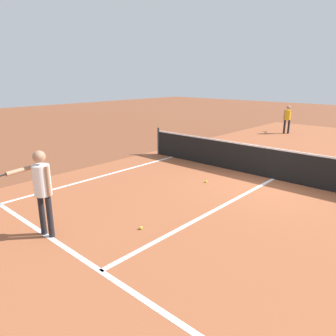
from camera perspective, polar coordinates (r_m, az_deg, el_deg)
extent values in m
plane|color=brown|center=(10.12, 18.52, -1.90)|extent=(60.00, 60.00, 0.00)
cube|color=#9E5433|center=(10.12, 18.52, -1.90)|extent=(10.62, 24.40, 0.00)
cube|color=white|center=(8.91, -25.52, -5.09)|extent=(0.10, 11.89, 0.01)
cube|color=white|center=(5.41, -12.15, -17.77)|extent=(8.22, 0.10, 0.01)
cube|color=white|center=(7.46, 8.28, -7.64)|extent=(0.10, 6.40, 0.01)
cylinder|color=#33383D|center=(12.62, -1.72, 4.92)|extent=(0.09, 0.09, 1.07)
cube|color=black|center=(10.00, 18.75, 0.58)|extent=(9.69, 0.02, 0.91)
cube|color=white|center=(9.89, 19.00, 3.26)|extent=(9.69, 0.03, 0.05)
cylinder|color=black|center=(6.49, -20.61, -8.26)|extent=(0.11, 0.11, 0.84)
cylinder|color=black|center=(6.65, -21.85, -7.80)|extent=(0.11, 0.11, 0.84)
cylinder|color=white|center=(6.33, -21.89, -2.08)|extent=(0.32, 0.32, 0.59)
sphere|color=#A87A5B|center=(6.21, -22.33, 1.89)|extent=(0.23, 0.23, 0.23)
cylinder|color=#A87A5B|center=(6.20, -20.91, -2.25)|extent=(0.08, 0.08, 0.57)
cylinder|color=#A87A5B|center=(6.23, -25.14, -0.36)|extent=(0.20, 0.58, 0.08)
cylinder|color=black|center=(6.02, -28.17, -1.29)|extent=(0.08, 0.22, 0.03)
cylinder|color=black|center=(18.57, 20.34, 7.05)|extent=(0.11, 0.11, 0.75)
cylinder|color=black|center=(18.60, 21.01, 7.00)|extent=(0.11, 0.11, 0.75)
cylinder|color=gold|center=(18.51, 20.87, 8.97)|extent=(0.32, 0.32, 0.53)
sphere|color=#A87A5B|center=(18.47, 21.00, 10.21)|extent=(0.21, 0.21, 0.21)
cylinder|color=#A87A5B|center=(18.48, 20.35, 9.03)|extent=(0.08, 0.08, 0.51)
cylinder|color=#A87A5B|center=(18.76, 21.34, 9.66)|extent=(0.33, 0.48, 0.08)
cylinder|color=black|center=(19.12, 21.17, 9.78)|extent=(0.14, 0.20, 0.03)
torus|color=red|center=(19.36, 21.07, 9.85)|extent=(0.16, 0.25, 0.28)
cylinder|color=silver|center=(19.36, 21.07, 9.85)|extent=(0.22, 0.13, 0.25)
sphere|color=#CCE033|center=(6.55, -4.93, -10.75)|extent=(0.07, 0.07, 0.07)
sphere|color=#CCE033|center=(9.34, 6.92, -2.44)|extent=(0.07, 0.07, 0.07)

